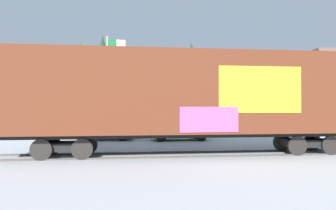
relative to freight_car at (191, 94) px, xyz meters
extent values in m
plane|color=#B2B5BC|center=(-0.12, 0.00, -2.88)|extent=(260.00, 260.00, 0.00)
cube|color=#4C4742|center=(0.03, -0.72, -2.84)|extent=(59.94, 2.88, 0.08)
cube|color=#4C4742|center=(-0.04, 0.72, -2.84)|extent=(59.94, 2.88, 0.08)
cube|color=#5B2B19|center=(0.00, 0.00, 0.07)|extent=(17.26, 3.50, 3.74)
cube|color=#2D2823|center=(0.00, 0.00, 2.06)|extent=(16.30, 1.15, 0.24)
cube|color=gold|center=(2.89, -1.23, 0.17)|extent=(3.77, 0.20, 2.06)
cube|color=#CC4C8C|center=(0.59, -1.34, -1.14)|extent=(2.58, 0.15, 1.10)
cube|color=black|center=(0.00, 0.00, -1.90)|extent=(16.86, 2.26, 0.20)
cube|color=black|center=(-5.77, -0.27, -2.37)|extent=(2.15, 1.31, 0.36)
cylinder|color=black|center=(-6.59, -1.02, -2.42)|extent=(0.92, 0.16, 0.92)
cylinder|color=black|center=(-6.65, 0.41, -2.42)|extent=(0.92, 0.16, 0.92)
cylinder|color=black|center=(-4.89, -0.94, -2.42)|extent=(0.92, 0.16, 0.92)
cylinder|color=black|center=(-4.96, 0.49, -2.42)|extent=(0.92, 0.16, 0.92)
cube|color=black|center=(5.76, 0.27, -2.37)|extent=(2.15, 1.31, 0.36)
cylinder|color=black|center=(4.95, -0.49, -2.42)|extent=(0.92, 0.16, 0.92)
cylinder|color=black|center=(4.88, 0.95, -2.42)|extent=(0.92, 0.16, 0.92)
cylinder|color=black|center=(6.65, -0.41, -2.42)|extent=(0.92, 0.16, 0.92)
cylinder|color=black|center=(6.58, 1.03, -2.42)|extent=(0.92, 0.16, 0.92)
cylinder|color=silver|center=(-5.76, 12.19, 1.36)|extent=(0.12, 0.12, 8.48)
sphere|color=#D8CC66|center=(-5.76, 12.19, 5.68)|extent=(0.18, 0.18, 0.18)
cube|color=#14662D|center=(-4.94, 12.30, 5.09)|extent=(1.53, 0.23, 0.82)
cube|color=white|center=(-4.56, 12.35, 5.09)|extent=(0.77, 0.14, 0.82)
cube|color=slate|center=(-0.12, 61.46, 3.28)|extent=(145.01, 42.65, 12.32)
cube|color=#8C725B|center=(-13.76, 48.66, 10.51)|extent=(5.81, 5.33, 2.13)
cube|color=brown|center=(38.28, 48.66, 11.05)|extent=(6.33, 4.65, 3.21)
cube|color=#9E9384|center=(-16.44, 48.66, 10.92)|extent=(6.06, 3.86, 2.96)
cone|color=#193D23|center=(-26.27, 51.91, 11.26)|extent=(1.82, 1.82, 3.63)
cone|color=#193D23|center=(7.46, 50.54, 11.88)|extent=(2.43, 2.43, 4.87)
cone|color=#193D23|center=(-17.84, 52.71, 11.83)|extent=(2.39, 2.39, 4.78)
cone|color=#193D23|center=(-11.63, 45.54, 11.87)|extent=(2.43, 2.43, 4.87)
cube|color=black|center=(-5.09, 6.77, -2.26)|extent=(4.20, 2.01, 0.61)
cube|color=#2D333D|center=(-5.20, 6.78, -1.58)|extent=(2.29, 1.70, 0.73)
cylinder|color=black|center=(-3.64, 7.50, -2.56)|extent=(0.65, 0.26, 0.64)
cylinder|color=black|center=(-3.75, 5.86, -2.56)|extent=(0.65, 0.26, 0.64)
cylinder|color=black|center=(-6.42, 7.69, -2.56)|extent=(0.65, 0.26, 0.64)
cylinder|color=black|center=(-6.53, 6.05, -2.56)|extent=(0.65, 0.26, 0.64)
cube|color=#1E5933|center=(0.08, 6.33, -2.20)|extent=(4.14, 2.12, 0.73)
cube|color=#2D333D|center=(-0.07, 6.32, -1.49)|extent=(1.86, 1.76, 0.69)
cylinder|color=black|center=(1.38, 7.29, -2.56)|extent=(0.66, 0.27, 0.64)
cylinder|color=black|center=(1.51, 5.58, -2.56)|extent=(0.66, 0.27, 0.64)
cylinder|color=black|center=(-1.35, 7.08, -2.56)|extent=(0.66, 0.27, 0.64)
cylinder|color=black|center=(-1.21, 5.36, -2.56)|extent=(0.66, 0.27, 0.64)
camera|label=1|loc=(-1.98, -13.47, -0.65)|focal=30.49mm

